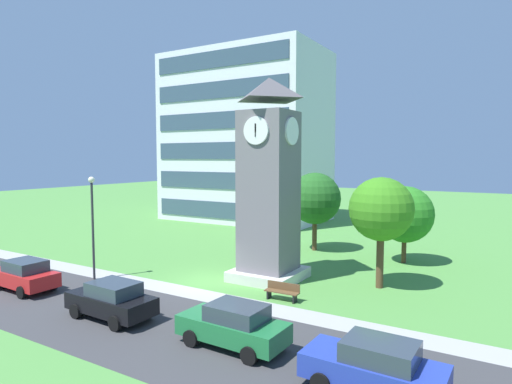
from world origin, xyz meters
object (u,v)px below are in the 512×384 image
parked_car_green (234,325)px  street_lamp (92,216)px  park_bench (282,291)px  parked_car_black (112,300)px  tree_near_tower (405,214)px  clock_tower (269,190)px  tree_streetside (381,210)px  parked_car_red (24,275)px  parked_car_blue (375,367)px  tree_by_building (315,199)px

parked_car_green → street_lamp: bearing=164.5°
park_bench → parked_car_black: parked_car_black is taller
tree_near_tower → clock_tower: bearing=-126.4°
tree_streetside → parked_car_green: size_ratio=1.42×
park_bench → tree_near_tower: (3.62, 11.25, 2.91)m
parked_car_black → parked_car_green: bearing=3.3°
parked_car_red → parked_car_green: 13.77m
street_lamp → parked_car_black: bearing=-32.5°
parked_car_blue → tree_streetside: bearing=104.0°
tree_by_building → parked_car_green: tree_by_building is taller
street_lamp → parked_car_green: 13.09m
clock_tower → parked_car_blue: (8.90, -9.30, -4.49)m
street_lamp → tree_streetside: bearing=25.1°
park_bench → parked_car_blue: (6.44, -6.31, 0.40)m
tree_near_tower → parked_car_green: tree_near_tower is taller
parked_car_red → parked_car_blue: bearing=-1.6°
park_bench → tree_streetside: tree_streetside is taller
tree_by_building → tree_near_tower: (6.91, -0.62, -0.70)m
clock_tower → parked_car_black: bearing=-108.1°
parked_car_green → parked_car_blue: same height
parked_car_blue → clock_tower: bearing=133.7°
clock_tower → parked_car_red: clock_tower is taller
park_bench → tree_by_building: 12.83m
parked_car_red → park_bench: bearing=24.2°
street_lamp → parked_car_blue: 18.49m
park_bench → parked_car_red: 14.12m
park_bench → tree_streetside: size_ratio=0.29×
street_lamp → clock_tower: bearing=31.0°
park_bench → street_lamp: street_lamp is taller
clock_tower → tree_near_tower: size_ratio=2.23×
tree_streetside → parked_car_blue: tree_streetside is taller
park_bench → clock_tower: bearing=129.4°
park_bench → parked_car_green: 5.88m
parked_car_black → parked_car_green: (6.35, 0.37, -0.00)m
tree_near_tower → parked_car_blue: 17.96m
tree_streetside → parked_car_green: (-2.80, -10.47, -3.53)m
parked_car_red → tree_near_tower: bearing=45.9°
parked_car_red → parked_car_black: bearing=-3.0°
tree_near_tower → parked_car_red: size_ratio=1.24×
clock_tower → tree_streetside: (6.15, 1.68, -0.96)m
street_lamp → parked_car_green: bearing=-15.5°
parked_car_green → park_bench: bearing=98.8°
tree_by_building → parked_car_black: (-2.17, -18.03, -3.21)m
parked_car_black → parked_car_green: 6.37m
tree_by_building → clock_tower: bearing=-84.6°
tree_near_tower → parked_car_green: size_ratio=1.22×
tree_streetside → parked_car_green: tree_streetside is taller
street_lamp → tree_streetside: size_ratio=0.99×
street_lamp → tree_by_building: bearing=60.4°
street_lamp → tree_streetside: 16.67m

